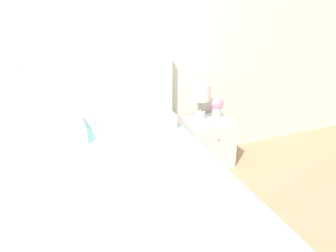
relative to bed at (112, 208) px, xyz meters
name	(u,v)px	position (x,y,z in m)	size (l,w,h in m)	color
ground_plane	(92,176)	(0.00, 1.00, -0.32)	(12.00, 12.00, 0.00)	tan
wall_back	(77,50)	(0.00, 1.07, 0.98)	(8.00, 0.06, 2.60)	silver
bed	(112,208)	(0.00, 0.00, 0.00)	(1.76, 2.15, 1.20)	tan
nightstand	(208,143)	(1.24, 0.78, -0.06)	(0.48, 0.42, 0.51)	white
table_lamp	(201,96)	(1.17, 0.87, 0.46)	(0.19, 0.19, 0.39)	#A8B2BC
flower_vase	(217,106)	(1.35, 0.84, 0.33)	(0.14, 0.14, 0.24)	silver
alarm_clock	(208,123)	(1.16, 0.67, 0.23)	(0.08, 0.06, 0.07)	beige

